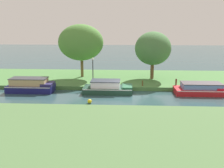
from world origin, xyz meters
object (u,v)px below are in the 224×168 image
at_px(forest_narrowboat, 108,88).
at_px(mooring_post_near, 176,83).
at_px(red_barge, 201,89).
at_px(willow_tree_centre, 153,48).
at_px(navy_cruiser, 31,86).
at_px(channel_buoy, 90,101).
at_px(mooring_post_far, 143,83).
at_px(willow_tree_left, 81,43).
at_px(lamp_post, 93,68).

distance_m(forest_narrowboat, mooring_post_near, 7.18).
relative_size(red_barge, willow_tree_centre, 0.90).
distance_m(navy_cruiser, channel_buoy, 7.48).
relative_size(red_barge, mooring_post_far, 8.43).
distance_m(willow_tree_left, lamp_post, 4.58).
distance_m(red_barge, mooring_post_near, 2.62).
bearing_deg(willow_tree_centre, mooring_post_far, -109.54).
relative_size(navy_cruiser, lamp_post, 1.63).
height_order(navy_cruiser, mooring_post_near, navy_cruiser).
height_order(willow_tree_left, willow_tree_centre, willow_tree_left).
relative_size(mooring_post_near, mooring_post_far, 1.37).
height_order(lamp_post, mooring_post_near, lamp_post).
distance_m(willow_tree_left, willow_tree_centre, 8.51).
bearing_deg(red_barge, lamp_post, 169.74).
distance_m(mooring_post_near, mooring_post_far, 3.48).
bearing_deg(forest_narrowboat, channel_buoy, -110.07).
relative_size(navy_cruiser, willow_tree_left, 0.73).
bearing_deg(mooring_post_far, lamp_post, 173.31).
xyz_separation_m(willow_tree_centre, mooring_post_near, (2.12, -3.82, -3.17)).
distance_m(lamp_post, mooring_post_near, 8.90).
bearing_deg(red_barge, forest_narrowboat, 180.00).
xyz_separation_m(willow_tree_centre, mooring_post_far, (-1.36, -3.82, -3.28)).
xyz_separation_m(forest_narrowboat, willow_tree_centre, (4.93, 5.19, 3.45)).
xyz_separation_m(lamp_post, channel_buoy, (0.39, -5.65, -2.01)).
distance_m(forest_narrowboat, lamp_post, 3.12).
xyz_separation_m(lamp_post, mooring_post_near, (8.77, -0.62, -1.40)).
xyz_separation_m(navy_cruiser, channel_buoy, (6.51, -3.66, -0.44)).
relative_size(navy_cruiser, mooring_post_near, 5.77).
bearing_deg(navy_cruiser, mooring_post_near, 5.24).
relative_size(forest_narrowboat, willow_tree_left, 0.77).
bearing_deg(channel_buoy, forest_narrowboat, 69.93).
bearing_deg(mooring_post_near, channel_buoy, -149.05).
xyz_separation_m(red_barge, lamp_post, (-10.98, 1.99, 1.70)).
xyz_separation_m(willow_tree_left, lamp_post, (1.83, -3.45, -2.39)).
relative_size(forest_narrowboat, navy_cruiser, 1.05).
bearing_deg(mooring_post_far, mooring_post_near, 0.00).
bearing_deg(willow_tree_centre, channel_buoy, -125.30).
distance_m(red_barge, lamp_post, 11.29).
relative_size(willow_tree_left, lamp_post, 2.22).
distance_m(willow_tree_centre, mooring_post_far, 5.21).
distance_m(navy_cruiser, lamp_post, 6.63).
xyz_separation_m(willow_tree_centre, channel_buoy, (-6.26, -8.85, -3.78)).
bearing_deg(mooring_post_far, red_barge, -13.52).
distance_m(navy_cruiser, willow_tree_centre, 14.18).
xyz_separation_m(forest_narrowboat, mooring_post_near, (7.04, 1.37, 0.28)).
bearing_deg(willow_tree_centre, red_barge, -50.14).
bearing_deg(channel_buoy, willow_tree_left, 103.72).
xyz_separation_m(forest_narrowboat, channel_buoy, (-1.34, -3.66, -0.33)).
height_order(willow_tree_left, channel_buoy, willow_tree_left).
distance_m(red_barge, navy_cruiser, 17.10).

